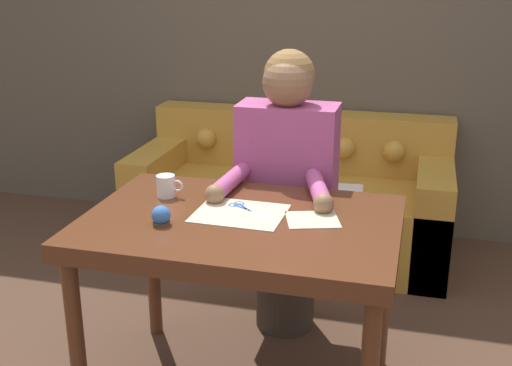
% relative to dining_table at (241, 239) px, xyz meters
% --- Properties ---
extents(wall_back, '(8.00, 0.06, 2.60)m').
position_rel_dining_table_xyz_m(wall_back, '(-0.08, 1.90, 0.61)').
color(wall_back, brown).
rests_on(wall_back, ground_plane).
extents(dining_table, '(1.17, 0.81, 0.78)m').
position_rel_dining_table_xyz_m(dining_table, '(0.00, 0.00, 0.00)').
color(dining_table, '#562D19').
rests_on(dining_table, ground_plane).
extents(couch, '(1.87, 0.83, 0.80)m').
position_rel_dining_table_xyz_m(couch, '(-0.11, 1.48, -0.39)').
color(couch, '#B7842D').
rests_on(couch, ground_plane).
extents(person, '(0.51, 0.62, 1.33)m').
position_rel_dining_table_xyz_m(person, '(0.05, 0.56, 0.00)').
color(person, '#33281E').
rests_on(person, ground_plane).
extents(pattern_paper_main, '(0.34, 0.28, 0.00)m').
position_rel_dining_table_xyz_m(pattern_paper_main, '(-0.02, 0.04, 0.09)').
color(pattern_paper_main, beige).
rests_on(pattern_paper_main, dining_table).
extents(pattern_paper_offcut, '(0.23, 0.22, 0.00)m').
position_rel_dining_table_xyz_m(pattern_paper_offcut, '(0.26, 0.05, 0.09)').
color(pattern_paper_offcut, beige).
rests_on(pattern_paper_offcut, dining_table).
extents(scissors, '(0.19, 0.17, 0.01)m').
position_rel_dining_table_xyz_m(scissors, '(-0.02, 0.10, 0.09)').
color(scissors, silver).
rests_on(scissors, dining_table).
extents(mug, '(0.11, 0.08, 0.09)m').
position_rel_dining_table_xyz_m(mug, '(-0.36, 0.15, 0.13)').
color(mug, silver).
rests_on(mug, dining_table).
extents(pin_cushion, '(0.07, 0.07, 0.07)m').
position_rel_dining_table_xyz_m(pin_cushion, '(-0.26, -0.13, 0.12)').
color(pin_cushion, '#4C3828').
rests_on(pin_cushion, dining_table).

